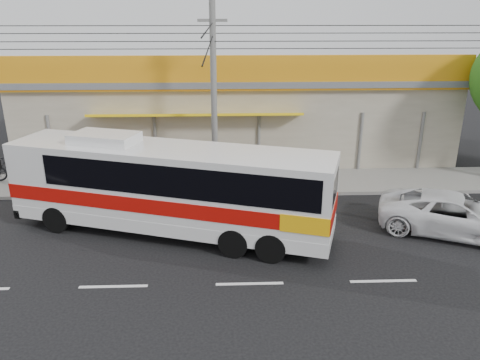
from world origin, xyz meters
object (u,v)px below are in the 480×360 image
Objects in this scene: white_car at (454,214)px; coach_bus at (174,184)px; motorbike_dark at (12,169)px; utility_pole at (213,36)px; motorbike_red at (141,166)px.

coach_bus is at bearing 111.87° from white_car.
utility_pole is at bearing -100.58° from motorbike_dark.
utility_pole reaches higher than coach_bus.
motorbike_dark is at bearing 67.07° from motorbike_red.
motorbike_dark is 18.97m from white_car.
coach_bus is 6.63m from utility_pole.
utility_pole reaches higher than motorbike_dark.
white_car is (18.06, -5.79, 0.00)m from motorbike_dark.
motorbike_red is 1.04× the size of motorbike_dark.
coach_bus is 0.34× the size of utility_pole.
motorbike_red is 7.09m from utility_pole.
motorbike_dark is (-5.88, -0.43, 0.05)m from motorbike_red.
coach_bus is at bearing -107.20° from utility_pole.
coach_bus is 5.92× the size of motorbike_red.
utility_pole is (-8.64, 4.77, 5.91)m from white_car.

